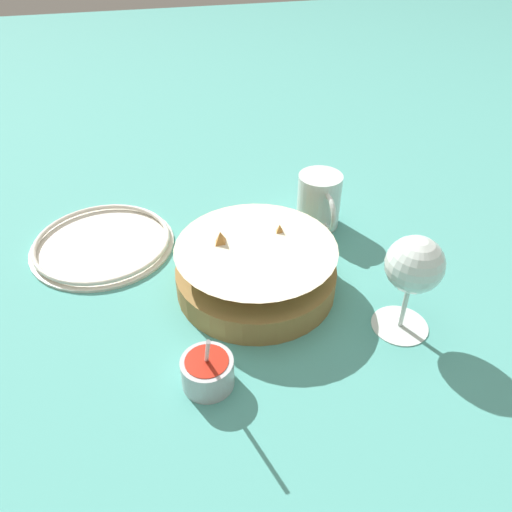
# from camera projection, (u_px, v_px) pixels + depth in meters

# --- Properties ---
(ground_plane) EXTENTS (4.00, 4.00, 0.00)m
(ground_plane) POSITION_uv_depth(u_px,v_px,m) (237.00, 287.00, 0.76)
(ground_plane) COLOR teal
(food_basket) EXTENTS (0.24, 0.24, 0.10)m
(food_basket) POSITION_uv_depth(u_px,v_px,m) (256.00, 270.00, 0.74)
(food_basket) COLOR olive
(food_basket) RESTS_ON ground_plane
(sauce_cup) EXTENTS (0.07, 0.07, 0.12)m
(sauce_cup) POSITION_uv_depth(u_px,v_px,m) (208.00, 371.00, 0.61)
(sauce_cup) COLOR #B7B7BC
(sauce_cup) RESTS_ON ground_plane
(wine_glass) EXTENTS (0.08, 0.08, 0.15)m
(wine_glass) POSITION_uv_depth(u_px,v_px,m) (414.00, 268.00, 0.63)
(wine_glass) COLOR silver
(wine_glass) RESTS_ON ground_plane
(beer_mug) EXTENTS (0.11, 0.08, 0.10)m
(beer_mug) POSITION_uv_depth(u_px,v_px,m) (319.00, 203.00, 0.87)
(beer_mug) COLOR silver
(beer_mug) RESTS_ON ground_plane
(side_plate) EXTENTS (0.24, 0.24, 0.01)m
(side_plate) POSITION_uv_depth(u_px,v_px,m) (103.00, 243.00, 0.84)
(side_plate) COLOR silver
(side_plate) RESTS_ON ground_plane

